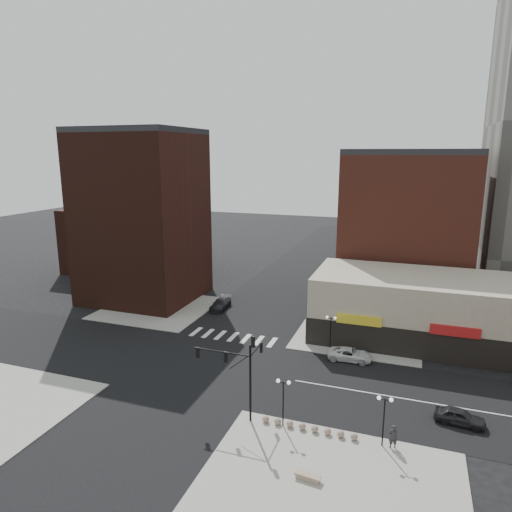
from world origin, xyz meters
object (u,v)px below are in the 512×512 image
(traffic_signal, at_px, (241,364))
(dark_sedan_north, at_px, (221,304))
(stone_bench, at_px, (308,477))
(street_lamp_ne, at_px, (331,325))
(dark_sedan_east, at_px, (460,417))
(pedestrian, at_px, (393,436))
(white_suv, at_px, (350,354))
(street_lamp_se_b, at_px, (384,409))
(street_lamp_se_a, at_px, (283,391))

(traffic_signal, relative_size, dark_sedan_north, 1.53)
(dark_sedan_north, distance_m, stone_bench, 36.99)
(street_lamp_ne, xyz_separation_m, dark_sedan_east, (12.90, -10.67, -2.60))
(traffic_signal, xyz_separation_m, street_lamp_ne, (4.76, 15.83, -1.67))
(pedestrian, bearing_deg, stone_bench, 26.51)
(dark_sedan_east, xyz_separation_m, pedestrian, (-5.13, -5.33, 0.40))
(traffic_signal, relative_size, white_suv, 1.61)
(dark_sedan_north, xyz_separation_m, pedestrian, (25.55, -25.36, 0.35))
(dark_sedan_east, bearing_deg, street_lamp_ne, 57.18)
(street_lamp_se_b, bearing_deg, white_suv, 107.31)
(street_lamp_ne, bearing_deg, dark_sedan_east, -39.59)
(traffic_signal, height_order, street_lamp_ne, traffic_signal)
(street_lamp_ne, bearing_deg, traffic_signal, -106.75)
(pedestrian, bearing_deg, traffic_signal, -20.68)
(dark_sedan_east, distance_m, dark_sedan_north, 36.64)
(street_lamp_se_b, height_order, dark_sedan_north, street_lamp_se_b)
(white_suv, bearing_deg, street_lamp_se_b, -165.70)
(traffic_signal, height_order, dark_sedan_east, traffic_signal)
(street_lamp_se_b, xyz_separation_m, dark_sedan_north, (-24.79, 25.36, -2.56))
(pedestrian, relative_size, stone_bench, 1.02)
(street_lamp_se_a, xyz_separation_m, dark_sedan_north, (-16.79, 25.36, -2.56))
(dark_sedan_east, bearing_deg, white_suv, 55.43)
(traffic_signal, distance_m, white_suv, 16.62)
(street_lamp_se_b, height_order, stone_bench, street_lamp_se_b)
(street_lamp_ne, relative_size, dark_sedan_north, 0.82)
(traffic_signal, relative_size, street_lamp_se_a, 1.87)
(traffic_signal, xyz_separation_m, street_lamp_se_a, (3.76, -0.17, -1.67))
(street_lamp_se_a, xyz_separation_m, stone_bench, (3.42, -5.62, -2.94))
(white_suv, distance_m, dark_sedan_east, 13.88)
(street_lamp_se_b, bearing_deg, dark_sedan_east, 42.10)
(white_suv, bearing_deg, dark_sedan_east, -134.36)
(traffic_signal, bearing_deg, pedestrian, -0.77)
(street_lamp_se_a, height_order, dark_sedan_east, street_lamp_se_a)
(street_lamp_ne, xyz_separation_m, white_suv, (2.48, -1.50, -2.62))
(street_lamp_se_a, relative_size, pedestrian, 2.14)
(street_lamp_ne, distance_m, stone_bench, 21.96)
(street_lamp_se_b, bearing_deg, street_lamp_ne, 113.63)
(dark_sedan_east, bearing_deg, traffic_signal, 113.06)
(street_lamp_ne, distance_m, dark_sedan_north, 20.26)
(street_lamp_se_a, bearing_deg, traffic_signal, 177.43)
(pedestrian, bearing_deg, street_lamp_se_b, -19.90)
(white_suv, bearing_deg, traffic_signal, 150.17)
(dark_sedan_north, bearing_deg, stone_bench, -60.20)
(dark_sedan_north, bearing_deg, traffic_signal, -65.97)
(pedestrian, xyz_separation_m, stone_bench, (-5.35, -5.62, -0.74))
(street_lamp_se_a, height_order, white_suv, street_lamp_se_a)
(street_lamp_se_b, distance_m, white_suv, 15.41)
(dark_sedan_north, bearing_deg, street_lamp_se_a, -59.80)
(white_suv, relative_size, dark_sedan_east, 1.20)
(street_lamp_se_b, relative_size, dark_sedan_north, 0.82)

